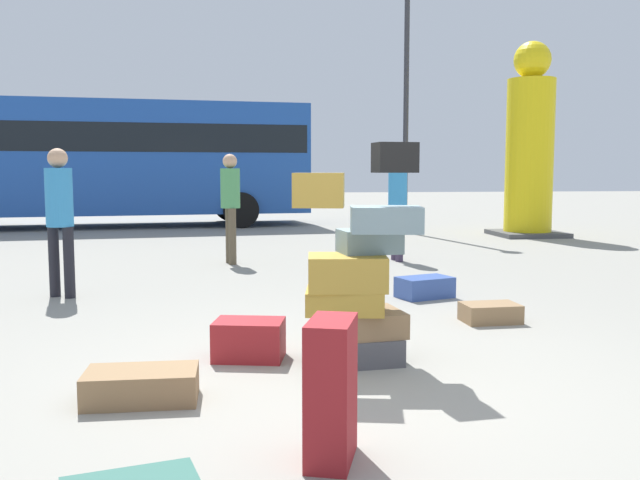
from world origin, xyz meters
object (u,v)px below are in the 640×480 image
(suitcase_brown_foreground_far, at_px, (141,386))
(person_passerby_in_red, at_px, (398,197))
(suitcase_maroon_left_side, at_px, (249,340))
(suitcase_brown_behind_tower, at_px, (490,313))
(suitcase_maroon_right_side, at_px, (331,391))
(suitcase_navy_white_trunk, at_px, (425,287))
(person_tourist_with_camera, at_px, (230,198))
(person_bearded_onlooker, at_px, (59,209))
(parked_bus, at_px, (102,155))
(lamp_post, at_px, (407,52))
(suitcase_tower, at_px, (357,281))
(yellow_dummy_statue, at_px, (530,150))

(suitcase_brown_foreground_far, relative_size, person_passerby_in_red, 0.40)
(suitcase_maroon_left_side, height_order, suitcase_brown_behind_tower, suitcase_maroon_left_side)
(suitcase_maroon_right_side, bearing_deg, suitcase_brown_behind_tower, 73.65)
(suitcase_brown_foreground_far, distance_m, suitcase_navy_white_trunk, 4.22)
(person_tourist_with_camera, bearing_deg, suitcase_brown_foreground_far, -16.79)
(person_bearded_onlooker, xyz_separation_m, person_tourist_with_camera, (1.92, 2.60, 0.01))
(suitcase_maroon_left_side, height_order, person_passerby_in_red, person_passerby_in_red)
(suitcase_brown_behind_tower, xyz_separation_m, person_tourist_with_camera, (-2.45, 4.48, 0.93))
(parked_bus, bearing_deg, suitcase_navy_white_trunk, -69.49)
(suitcase_brown_foreground_far, relative_size, suitcase_brown_behind_tower, 1.32)
(lamp_post, bearing_deg, suitcase_maroon_right_side, -106.17)
(suitcase_tower, relative_size, suitcase_maroon_right_side, 2.29)
(suitcase_navy_white_trunk, xyz_separation_m, person_bearded_onlooker, (-4.10, 0.56, 0.89))
(suitcase_maroon_left_side, distance_m, person_bearded_onlooker, 3.62)
(person_passerby_in_red, relative_size, yellow_dummy_statue, 0.41)
(suitcase_maroon_right_side, distance_m, person_bearded_onlooker, 5.39)
(suitcase_brown_foreground_far, height_order, yellow_dummy_statue, yellow_dummy_statue)
(suitcase_brown_foreground_far, distance_m, parked_bus, 14.25)
(parked_bus, bearing_deg, suitcase_brown_behind_tower, -71.03)
(lamp_post, bearing_deg, suitcase_brown_behind_tower, -99.63)
(suitcase_maroon_left_side, height_order, lamp_post, lamp_post)
(suitcase_brown_behind_tower, distance_m, suitcase_navy_white_trunk, 1.34)
(suitcase_maroon_right_side, bearing_deg, suitcase_navy_white_trunk, 85.77)
(suitcase_brown_foreground_far, distance_m, person_passerby_in_red, 7.18)
(suitcase_brown_behind_tower, distance_m, yellow_dummy_statue, 9.34)
(person_bearded_onlooker, bearing_deg, yellow_dummy_statue, 67.39)
(suitcase_brown_foreground_far, bearing_deg, suitcase_maroon_right_side, -44.14)
(suitcase_maroon_left_side, xyz_separation_m, suitcase_navy_white_trunk, (2.06, 2.31, -0.03))
(suitcase_tower, bearing_deg, suitcase_brown_behind_tower, 38.21)
(suitcase_tower, distance_m, yellow_dummy_statue, 11.03)
(person_bearded_onlooker, distance_m, person_passerby_in_red, 5.25)
(suitcase_tower, xyz_separation_m, suitcase_maroon_left_side, (-0.80, 0.21, -0.47))
(suitcase_maroon_right_side, height_order, suitcase_navy_white_trunk, suitcase_maroon_right_side)
(suitcase_brown_foreground_far, bearing_deg, suitcase_brown_behind_tower, 32.22)
(person_bearded_onlooker, bearing_deg, suitcase_maroon_right_side, -32.88)
(person_bearded_onlooker, height_order, parked_bus, parked_bus)
(suitcase_tower, distance_m, suitcase_brown_behind_tower, 2.02)
(person_bearded_onlooker, height_order, yellow_dummy_statue, yellow_dummy_statue)
(suitcase_brown_behind_tower, distance_m, person_tourist_with_camera, 5.19)
(suitcase_navy_white_trunk, xyz_separation_m, yellow_dummy_statue, (4.34, 6.89, 1.76))
(yellow_dummy_statue, bearing_deg, suitcase_brown_behind_tower, -116.42)
(person_bearded_onlooker, relative_size, person_tourist_with_camera, 1.00)
(person_passerby_in_red, bearing_deg, suitcase_tower, -22.56)
(suitcase_maroon_left_side, relative_size, person_bearded_onlooker, 0.31)
(suitcase_navy_white_trunk, bearing_deg, suitcase_brown_foreground_far, -149.56)
(suitcase_maroon_left_side, bearing_deg, suitcase_tower, -2.88)
(suitcase_tower, relative_size, person_bearded_onlooker, 0.97)
(suitcase_brown_foreground_far, height_order, suitcase_brown_behind_tower, suitcase_brown_foreground_far)
(suitcase_brown_foreground_far, relative_size, suitcase_navy_white_trunk, 1.16)
(yellow_dummy_statue, relative_size, lamp_post, 0.67)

